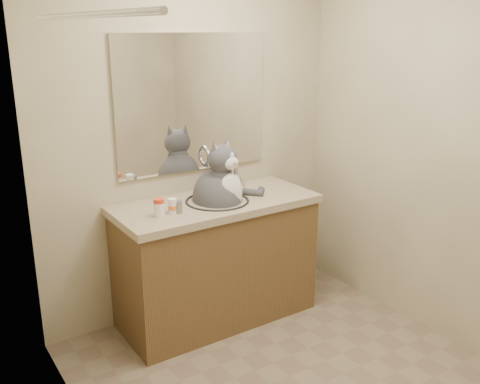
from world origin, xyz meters
The scene contains 8 objects.
room centered at (0.00, 0.00, 1.20)m, with size 2.22×2.52×2.42m.
vanity centered at (0.00, 0.96, 0.44)m, with size 1.34×0.59×1.12m.
mirror centered at (0.00, 1.24, 1.45)m, with size 1.10×0.02×0.90m, color white.
shower_curtain centered at (-1.05, 0.10, 1.03)m, with size 0.02×1.30×1.93m.
cat centered at (0.02, 0.95, 0.89)m, with size 0.52×0.42×0.63m.
pill_bottle_redcap centered at (-0.44, 0.89, 0.91)m, with size 0.08×0.08×0.11m.
pill_bottle_orange centered at (-0.35, 0.89, 0.90)m, with size 0.07×0.07×0.09m.
grey_canister centered at (-0.31, 0.88, 0.89)m, with size 0.05×0.05×0.07m.
Camera 1 is at (-1.70, -1.88, 1.93)m, focal length 40.00 mm.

